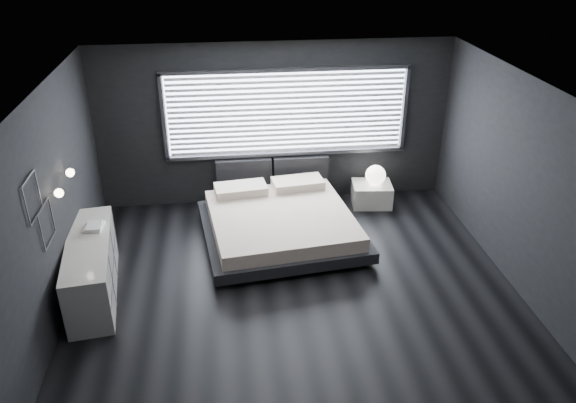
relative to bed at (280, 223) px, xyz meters
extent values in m
plane|color=black|center=(0.06, -1.33, -0.29)|extent=(6.00, 6.00, 0.00)
plane|color=silver|center=(0.06, -1.33, 2.51)|extent=(6.00, 6.00, 0.00)
cube|color=black|center=(0.06, 1.42, 1.11)|extent=(6.00, 0.04, 2.80)
cube|color=black|center=(0.06, -4.08, 1.11)|extent=(6.00, 0.04, 2.80)
cube|color=black|center=(-2.94, -1.33, 1.11)|extent=(0.04, 5.50, 2.80)
cube|color=black|center=(3.06, -1.33, 1.11)|extent=(0.04, 5.50, 2.80)
cube|color=white|center=(0.26, 1.40, 1.32)|extent=(4.00, 0.02, 1.38)
cube|color=#47474C|center=(-1.78, 1.37, 1.32)|extent=(0.06, 0.08, 1.48)
cube|color=#47474C|center=(2.30, 1.37, 1.32)|extent=(0.06, 0.08, 1.48)
cube|color=#47474C|center=(0.26, 1.37, 2.05)|extent=(4.14, 0.08, 0.06)
cube|color=#47474C|center=(0.26, 1.37, 0.59)|extent=(4.14, 0.08, 0.06)
cube|color=silver|center=(0.26, 1.34, 1.32)|extent=(3.94, 0.03, 1.32)
cube|color=black|center=(-0.49, 1.31, 0.28)|extent=(0.96, 0.16, 0.52)
cube|color=black|center=(0.51, 1.31, 0.28)|extent=(0.96, 0.16, 0.52)
cylinder|color=silver|center=(-2.89, -1.28, 1.31)|extent=(0.10, 0.02, 0.02)
sphere|color=#FFE5B7|center=(-2.82, -1.28, 1.31)|extent=(0.11, 0.11, 0.11)
cylinder|color=silver|center=(-2.89, -0.68, 1.31)|extent=(0.10, 0.02, 0.02)
sphere|color=#FFE5B7|center=(-2.82, -0.68, 1.31)|extent=(0.11, 0.11, 0.11)
cube|color=#47474C|center=(-2.91, -1.88, 1.79)|extent=(0.01, 0.46, 0.02)
cube|color=#47474C|center=(-2.91, -1.88, 1.33)|extent=(0.01, 0.46, 0.02)
cube|color=#47474C|center=(-2.91, -1.65, 1.56)|extent=(0.01, 0.02, 0.46)
cube|color=#47474C|center=(-2.91, -2.11, 1.56)|extent=(0.01, 0.02, 0.46)
cube|color=#47474C|center=(-2.91, -1.63, 1.32)|extent=(0.01, 0.46, 0.02)
cube|color=#47474C|center=(-2.91, -1.63, 0.86)|extent=(0.01, 0.46, 0.02)
cube|color=#47474C|center=(-2.91, -1.40, 1.09)|extent=(0.01, 0.02, 0.46)
cube|color=#47474C|center=(-2.91, -1.86, 1.09)|extent=(0.01, 0.02, 0.46)
cube|color=black|center=(-0.90, -1.08, -0.24)|extent=(0.14, 0.14, 0.09)
cube|color=black|center=(1.13, -0.83, -0.24)|extent=(0.14, 0.14, 0.09)
cube|color=black|center=(-1.12, 0.75, -0.24)|extent=(0.14, 0.14, 0.09)
cube|color=black|center=(0.92, 0.99, -0.24)|extent=(0.14, 0.14, 0.09)
cube|color=black|center=(0.01, -0.04, -0.11)|extent=(2.63, 2.54, 0.17)
cube|color=beige|center=(0.01, -0.04, 0.08)|extent=(2.36, 2.36, 0.22)
cube|color=beige|center=(-0.58, 0.73, 0.26)|extent=(0.89, 0.55, 0.14)
cube|color=beige|center=(0.39, 0.85, 0.26)|extent=(0.89, 0.55, 0.14)
cube|color=beige|center=(1.72, 0.99, -0.09)|extent=(0.73, 0.63, 0.39)
sphere|color=white|center=(1.76, 0.97, 0.28)|extent=(0.35, 0.35, 0.35)
cube|color=beige|center=(-2.65, -1.10, 0.11)|extent=(0.79, 2.02, 0.79)
cube|color=#47474C|center=(-2.38, -1.07, 0.11)|extent=(0.25, 1.94, 0.77)
cube|color=white|center=(-2.63, -0.74, 0.52)|extent=(0.26, 0.33, 0.04)
cube|color=white|center=(-2.62, -0.76, 0.55)|extent=(0.21, 0.28, 0.03)
camera|label=1|loc=(-0.79, -7.62, 4.32)|focal=35.00mm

